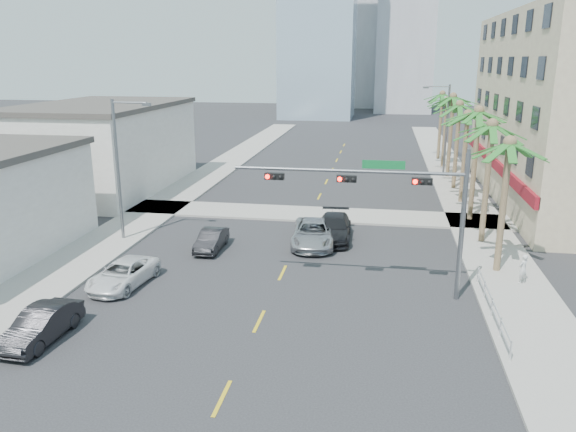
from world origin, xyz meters
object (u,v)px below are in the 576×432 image
Objects in this scene: car_parked_far at (123,274)px; car_lane_left at (211,240)px; traffic_signal_mast at (395,196)px; car_lane_center at (313,233)px; pedestrian at (523,269)px; car_lane_right at (334,228)px; car_parked_mid at (41,325)px.

car_parked_far reaches higher than car_lane_left.
car_lane_center is (-4.72, 7.12, -4.29)m from traffic_signal_mast.
traffic_signal_mast is 2.94× the size of car_lane_left.
car_parked_far is at bearing -31.89° from pedestrian.
pedestrian is (17.53, -2.85, 0.30)m from car_lane_left.
pedestrian reaches higher than car_lane_center.
car_lane_right is (7.25, 3.30, 0.15)m from car_lane_left.
car_parked_far is 12.09m from car_lane_center.
car_parked_mid is (-14.33, -7.16, -4.36)m from traffic_signal_mast.
car_parked_mid is 19.00m from car_lane_right.
car_lane_center is 3.59× the size of pedestrian.
traffic_signal_mast is 2.00× the size of car_lane_center.
car_lane_left is at bearing 154.34° from traffic_signal_mast.
car_parked_far is at bearing -138.46° from car_lane_right.
car_lane_right is (-3.54, 8.48, -4.29)m from traffic_signal_mast.
traffic_signal_mast reaches higher than pedestrian.
car_lane_right is at bearing 44.61° from car_lane_center.
car_parked_far is 0.83× the size of car_lane_center.
car_parked_far is 20.62m from pedestrian.
car_lane_center is (6.07, 1.94, 0.15)m from car_lane_left.
traffic_signal_mast is 12.76m from car_lane_left.
traffic_signal_mast reaches higher than car_parked_mid.
pedestrian is (20.33, 3.43, 0.28)m from car_parked_far.
car_lane_right is 11.99m from pedestrian.
car_lane_center reaches higher than car_parked_mid.
traffic_signal_mast reaches higher than car_lane_right.
car_lane_center is at bearing 123.53° from traffic_signal_mast.
traffic_signal_mast is 2.63× the size of car_parked_mid.
car_lane_center reaches higher than car_lane_right.
traffic_signal_mast is at bearing 11.20° from car_parked_far.
car_lane_left is (-10.78, 5.18, -4.44)m from traffic_signal_mast.
car_lane_right reaches higher than car_parked_far.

